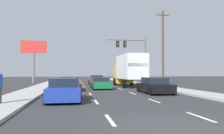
% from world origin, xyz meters
% --- Properties ---
extents(ground_plane, '(140.00, 140.00, 0.00)m').
position_xyz_m(ground_plane, '(0.00, 25.00, 0.00)').
color(ground_plane, '#333335').
extents(sidewalk_right, '(2.42, 80.00, 0.14)m').
position_xyz_m(sidewalk_right, '(6.46, 20.00, 0.07)').
color(sidewalk_right, '#B2AFA8').
rests_on(sidewalk_right, ground_plane).
extents(sidewalk_left, '(2.42, 80.00, 0.14)m').
position_xyz_m(sidewalk_left, '(-6.46, 20.00, 0.07)').
color(sidewalk_left, '#B2AFA8').
rests_on(sidewalk_left, ground_plane).
extents(lane_markings, '(3.54, 57.00, 0.01)m').
position_xyz_m(lane_markings, '(0.00, 23.73, 0.00)').
color(lane_markings, silver).
rests_on(lane_markings, ground_plane).
extents(car_orange, '(1.92, 4.30, 1.19)m').
position_xyz_m(car_orange, '(-3.53, 23.07, 0.56)').
color(car_orange, orange).
rests_on(car_orange, ground_plane).
extents(car_maroon, '(1.98, 4.61, 1.28)m').
position_xyz_m(car_maroon, '(-3.36, 15.20, 0.57)').
color(car_maroon, maroon).
rests_on(car_maroon, ground_plane).
extents(car_blue, '(1.98, 4.52, 1.33)m').
position_xyz_m(car_blue, '(-3.55, 7.24, 0.60)').
color(car_blue, '#1E389E').
rests_on(car_blue, ground_plane).
extents(car_red, '(1.94, 4.47, 1.33)m').
position_xyz_m(car_red, '(0.01, 23.92, 0.60)').
color(car_red, red).
rests_on(car_red, ground_plane).
extents(car_green, '(1.91, 4.12, 1.18)m').
position_xyz_m(car_green, '(-0.25, 16.68, 0.55)').
color(car_green, '#196B38').
rests_on(car_green, ground_plane).
extents(box_truck, '(2.65, 8.09, 3.72)m').
position_xyz_m(box_truck, '(3.58, 20.03, 2.09)').
color(box_truck, white).
rests_on(box_truck, ground_plane).
extents(car_black, '(1.92, 4.27, 1.28)m').
position_xyz_m(car_black, '(3.44, 10.88, 0.59)').
color(car_black, black).
rests_on(car_black, ground_plane).
extents(traffic_signal_mast, '(6.26, 0.69, 7.31)m').
position_xyz_m(traffic_signal_mast, '(5.59, 27.65, 5.35)').
color(traffic_signal_mast, '#595B56').
rests_on(traffic_signal_mast, ground_plane).
extents(utility_pole_mid, '(1.80, 0.28, 10.08)m').
position_xyz_m(utility_pole_mid, '(8.89, 22.57, 5.18)').
color(utility_pole_mid, brown).
rests_on(utility_pole_mid, ground_plane).
extents(roadside_billboard, '(3.95, 0.36, 6.75)m').
position_xyz_m(roadside_billboard, '(-9.26, 30.96, 4.80)').
color(roadside_billboard, slate).
rests_on(roadside_billboard, ground_plane).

